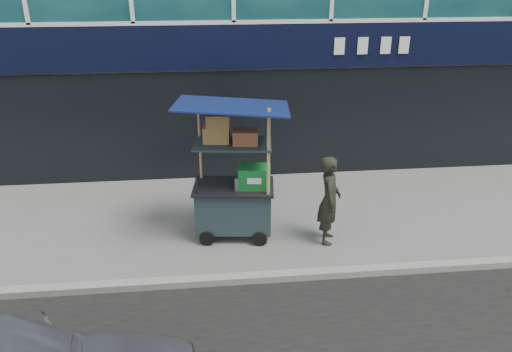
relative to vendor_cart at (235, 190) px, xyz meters
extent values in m
plane|color=slate|center=(0.19, -1.27, -0.88)|extent=(80.00, 80.00, 0.00)
cube|color=gray|center=(0.19, -1.47, -0.82)|extent=(80.00, 0.18, 0.12)
cube|color=black|center=(0.19, 2.59, 2.02)|extent=(15.68, 0.06, 0.90)
cube|color=black|center=(0.19, 2.63, 0.32)|extent=(15.68, 0.04, 2.40)
cube|color=#19262A|center=(-0.02, 0.01, -0.33)|extent=(1.38, 0.91, 0.76)
cylinder|color=black|center=(-0.52, -0.34, -0.75)|extent=(0.27, 0.08, 0.26)
cylinder|color=black|center=(0.39, -0.44, -0.75)|extent=(0.27, 0.08, 0.26)
cube|color=black|center=(-0.02, 0.01, 0.07)|extent=(1.48, 1.01, 0.04)
cylinder|color=black|center=(-0.65, -0.24, 0.45)|extent=(0.04, 0.04, 0.81)
cylinder|color=black|center=(0.54, -0.39, 0.45)|extent=(0.04, 0.04, 0.81)
cylinder|color=black|center=(-0.57, 0.40, 0.45)|extent=(0.04, 0.04, 0.81)
cylinder|color=black|center=(0.61, 0.26, 0.45)|extent=(0.04, 0.04, 0.81)
cube|color=#19262A|center=(-0.02, 0.01, 0.86)|extent=(1.38, 0.91, 0.03)
cylinder|color=#A17548|center=(0.54, -0.39, 0.35)|extent=(0.06, 0.06, 2.44)
cylinder|color=#A17548|center=(-0.57, 0.40, 0.29)|extent=(0.05, 0.05, 2.33)
cube|color=#0C1B44|center=(-0.02, 0.01, 1.51)|extent=(1.98, 1.51, 0.21)
cube|color=#0E5924|center=(0.34, -0.09, 0.28)|extent=(0.58, 0.44, 0.38)
cylinder|color=silver|center=(0.02, -0.21, 0.20)|extent=(0.08, 0.08, 0.22)
cylinder|color=#1743AF|center=(0.02, -0.21, 0.32)|extent=(0.04, 0.04, 0.02)
cube|color=olive|center=(-0.28, 0.09, 1.01)|extent=(0.47, 0.38, 0.27)
cube|color=brown|center=(0.19, -0.07, 1.00)|extent=(0.45, 0.35, 0.24)
cube|color=olive|center=(-0.25, 0.07, 1.26)|extent=(0.41, 0.33, 0.22)
imported|color=black|center=(1.60, -0.38, -0.08)|extent=(0.51, 0.65, 1.59)
camera|label=1|loc=(-0.44, -7.86, 3.72)|focal=35.00mm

